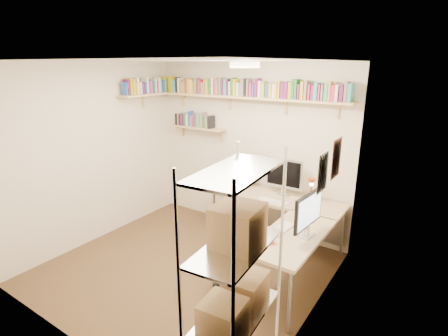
% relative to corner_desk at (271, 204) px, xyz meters
% --- Properties ---
extents(ground, '(3.20, 3.20, 0.00)m').
position_rel_corner_desk_xyz_m(ground, '(-0.70, -0.95, -0.71)').
color(ground, '#4F3621').
rests_on(ground, ground).
extents(room_shell, '(3.24, 3.04, 2.52)m').
position_rel_corner_desk_xyz_m(room_shell, '(-0.69, -0.94, 0.84)').
color(room_shell, beige).
rests_on(room_shell, ground).
extents(wall_shelves, '(3.12, 1.09, 0.80)m').
position_rel_corner_desk_xyz_m(wall_shelves, '(-1.10, 0.35, 1.32)').
color(wall_shelves, '#D8BB7A').
rests_on(wall_shelves, ground).
extents(corner_desk, '(1.92, 1.83, 1.24)m').
position_rel_corner_desk_xyz_m(corner_desk, '(0.00, 0.00, 0.00)').
color(corner_desk, beige).
rests_on(corner_desk, ground).
extents(office_chair, '(0.50, 0.51, 0.94)m').
position_rel_corner_desk_xyz_m(office_chair, '(-0.01, -0.84, -0.31)').
color(office_chair, black).
rests_on(office_chair, ground).
extents(wire_rack, '(0.47, 0.86, 1.91)m').
position_rel_corner_desk_xyz_m(wire_rack, '(0.72, -2.03, 0.34)').
color(wire_rack, silver).
rests_on(wire_rack, ground).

